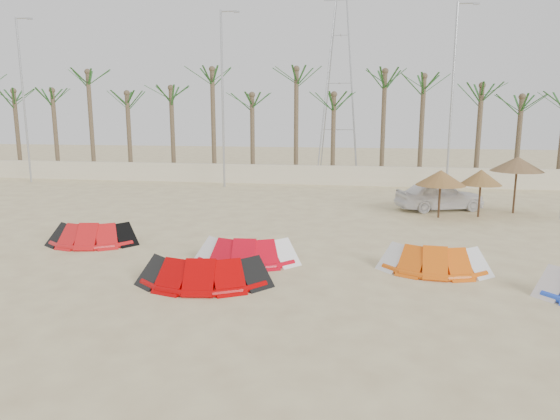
% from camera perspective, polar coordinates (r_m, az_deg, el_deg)
% --- Properties ---
extents(ground, '(120.00, 120.00, 0.00)m').
position_cam_1_polar(ground, '(12.67, -4.49, -10.91)').
color(ground, beige).
rests_on(ground, ground).
extents(boundary_wall, '(60.00, 0.30, 1.30)m').
position_cam_1_polar(boundary_wall, '(33.78, 4.42, 4.00)').
color(boundary_wall, beige).
rests_on(boundary_wall, ground).
extents(palm_line, '(52.00, 4.00, 7.70)m').
position_cam_1_polar(palm_line, '(35.02, 5.90, 13.72)').
color(palm_line, brown).
rests_on(palm_line, ground).
extents(lamp_a, '(1.25, 0.14, 11.00)m').
position_cam_1_polar(lamp_a, '(38.85, -27.23, 11.32)').
color(lamp_a, '#A5A8AD').
rests_on(lamp_a, ground).
extents(lamp_b, '(1.25, 0.14, 11.00)m').
position_cam_1_polar(lamp_b, '(32.65, -6.52, 12.73)').
color(lamp_b, '#A5A8AD').
rests_on(lamp_b, ground).
extents(lamp_c, '(1.25, 0.14, 11.00)m').
position_cam_1_polar(lamp_c, '(31.85, 19.13, 12.25)').
color(lamp_c, '#A5A8AD').
rests_on(lamp_c, ground).
extents(pylon, '(3.00, 3.00, 14.00)m').
position_cam_1_polar(pylon, '(39.74, 6.60, 4.06)').
color(pylon, '#A5A8AD').
rests_on(pylon, ground).
extents(kite_red_left, '(3.36, 1.99, 0.90)m').
position_cam_1_polar(kite_red_left, '(19.60, -20.32, -2.40)').
color(kite_red_left, red).
rests_on(kite_red_left, ground).
extents(kite_red_mid, '(3.74, 1.88, 0.90)m').
position_cam_1_polar(kite_red_mid, '(14.35, -8.35, -6.57)').
color(kite_red_mid, '#AD0001').
rests_on(kite_red_mid, ground).
extents(kite_red_right, '(3.33, 1.69, 0.90)m').
position_cam_1_polar(kite_red_right, '(16.23, -3.66, -4.42)').
color(kite_red_right, red).
rests_on(kite_red_right, ground).
extents(kite_orange, '(3.27, 1.73, 0.90)m').
position_cam_1_polar(kite_orange, '(16.02, 17.06, -5.10)').
color(kite_orange, '#E3580C').
rests_on(kite_orange, ground).
extents(parasol_left, '(2.25, 2.25, 2.20)m').
position_cam_1_polar(parasol_left, '(23.88, 17.89, 3.52)').
color(parasol_left, '#4C331E').
rests_on(parasol_left, ground).
extents(parasol_mid, '(1.87, 1.87, 2.21)m').
position_cam_1_polar(parasol_mid, '(24.66, 22.00, 3.49)').
color(parasol_mid, '#4C331E').
rests_on(parasol_mid, ground).
extents(parasol_right, '(2.43, 2.43, 2.73)m').
position_cam_1_polar(parasol_right, '(26.23, 25.48, 4.76)').
color(parasol_right, '#4C331E').
rests_on(parasol_right, ground).
extents(car, '(4.60, 3.01, 1.45)m').
position_cam_1_polar(car, '(25.99, 17.76, 1.60)').
color(car, white).
rests_on(car, ground).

